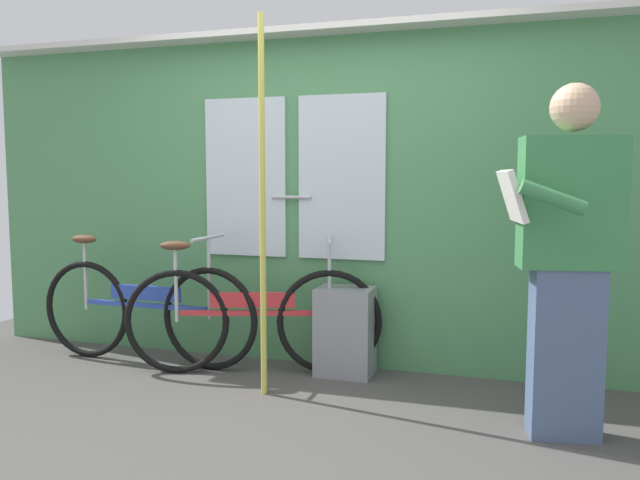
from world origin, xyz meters
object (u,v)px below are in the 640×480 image
at_px(bicycle_near_door, 145,310).
at_px(handrail_pole, 262,208).
at_px(passenger_reading_newspaper, 567,254).
at_px(trash_bin_by_wall, 345,331).
at_px(bicycle_leaning_behind, 252,318).

distance_m(bicycle_near_door, handrail_pole, 1.32).
distance_m(passenger_reading_newspaper, trash_bin_by_wall, 1.59).
bearing_deg(bicycle_leaning_behind, handrail_pole, -73.34).
bearing_deg(trash_bin_by_wall, passenger_reading_newspaper, -27.05).
bearing_deg(passenger_reading_newspaper, trash_bin_by_wall, -37.86).
bearing_deg(bicycle_near_door, bicycle_leaning_behind, 0.65).
bearing_deg(passenger_reading_newspaper, bicycle_near_door, -21.30).
height_order(bicycle_leaning_behind, trash_bin_by_wall, bicycle_leaning_behind).
relative_size(bicycle_leaning_behind, passenger_reading_newspaper, 0.94).
distance_m(bicycle_near_door, passenger_reading_newspaper, 2.80).
bearing_deg(passenger_reading_newspaper, handrail_pole, -16.00).
xyz_separation_m(bicycle_near_door, handrail_pole, (1.03, -0.35, 0.74)).
relative_size(bicycle_near_door, bicycle_leaning_behind, 1.03).
bearing_deg(bicycle_leaning_behind, trash_bin_by_wall, -0.88).
relative_size(trash_bin_by_wall, handrail_pole, 0.26).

